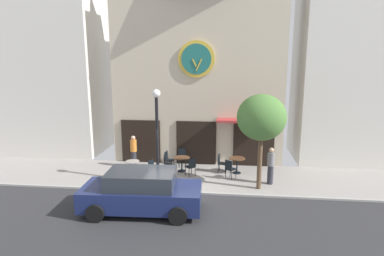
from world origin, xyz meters
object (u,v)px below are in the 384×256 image
object	(u,v)px
street_tree	(262,118)
cafe_chair_right_end	(182,156)
cafe_chair_mid_row	(221,162)
cafe_chair_near_lamp	(167,163)
cafe_chair_facing_wall	(191,165)
cafe_table_near_door	(133,166)
cafe_chair_facing_street	(149,167)
street_lamp	(157,137)
cafe_table_center_right	(182,161)
cafe_chair_under_awning	(168,159)
pedestrian_orange	(134,151)
pedestrian_grey	(271,165)
cafe_chair_corner	(230,168)
cafe_table_leftmost	(237,162)
parked_car_navy	(142,192)

from	to	relation	value
street_tree	cafe_chair_right_end	bearing A→B (deg)	144.08
cafe_chair_mid_row	cafe_chair_near_lamp	bearing A→B (deg)	-170.12
cafe_chair_facing_wall	cafe_chair_right_end	bearing A→B (deg)	113.24
cafe_table_near_door	cafe_chair_near_lamp	bearing A→B (deg)	23.68
cafe_chair_facing_wall	cafe_chair_facing_street	distance (m)	1.97
cafe_chair_facing_wall	cafe_chair_facing_street	size ratio (longest dim) A/B	1.00
street_lamp	cafe_table_center_right	world-z (taller)	street_lamp
cafe_chair_facing_street	cafe_chair_near_lamp	bearing A→B (deg)	49.52
cafe_chair_under_awning	cafe_chair_facing_wall	bearing A→B (deg)	-36.44
street_lamp	cafe_chair_facing_street	bearing A→B (deg)	131.00
pedestrian_orange	cafe_chair_mid_row	bearing A→B (deg)	-3.24
cafe_chair_facing_street	pedestrian_grey	distance (m)	5.53
cafe_chair_facing_street	cafe_chair_right_end	bearing A→B (deg)	57.57
street_tree	cafe_table_center_right	distance (m)	4.79
street_tree	cafe_chair_near_lamp	world-z (taller)	street_tree
cafe_table_center_right	pedestrian_orange	distance (m)	2.58
cafe_chair_corner	cafe_table_center_right	bearing A→B (deg)	161.58
cafe_chair_under_awning	street_lamp	bearing A→B (deg)	-91.87
cafe_chair_facing_wall	pedestrian_grey	bearing A→B (deg)	-9.23
cafe_chair_mid_row	cafe_chair_corner	distance (m)	0.98
cafe_chair_mid_row	cafe_chair_right_end	distance (m)	2.16
cafe_table_leftmost	pedestrian_orange	world-z (taller)	pedestrian_orange
cafe_table_leftmost	cafe_chair_near_lamp	world-z (taller)	cafe_chair_near_lamp
cafe_chair_mid_row	pedestrian_grey	size ratio (longest dim) A/B	0.54
street_tree	cafe_chair_facing_street	distance (m)	5.63
cafe_chair_under_awning	cafe_chair_corner	xyz separation A→B (m)	(3.12, -1.09, 0.00)
cafe_table_leftmost	cafe_chair_under_awning	world-z (taller)	cafe_chair_under_awning
cafe_chair_facing_wall	cafe_chair_under_awning	distance (m)	1.61
street_lamp	cafe_chair_near_lamp	xyz separation A→B (m)	(0.12, 1.40, -1.62)
cafe_table_center_right	cafe_chair_facing_street	distance (m)	1.78
cafe_table_center_right	cafe_chair_under_awning	distance (m)	0.81
cafe_table_leftmost	cafe_chair_facing_street	world-z (taller)	cafe_chair_facing_street
street_lamp	street_tree	bearing A→B (deg)	-0.98
street_lamp	pedestrian_grey	world-z (taller)	street_lamp
pedestrian_orange	pedestrian_grey	xyz separation A→B (m)	(6.69, -1.58, 0.00)
cafe_chair_right_end	pedestrian_grey	world-z (taller)	pedestrian_grey
cafe_chair_corner	pedestrian_grey	xyz separation A→B (m)	(1.79, -0.45, 0.33)
street_tree	cafe_chair_facing_street	xyz separation A→B (m)	(-4.97, 0.70, -2.56)
street_lamp	cafe_table_near_door	distance (m)	2.26
cafe_chair_facing_street	cafe_chair_corner	bearing A→B (deg)	5.52
cafe_chair_mid_row	parked_car_navy	xyz separation A→B (m)	(-2.75, -4.62, 0.23)
cafe_table_near_door	cafe_table_leftmost	xyz separation A→B (m)	(4.91, 1.05, 0.05)
street_lamp	cafe_chair_corner	xyz separation A→B (m)	(3.19, 0.98, -1.62)
cafe_chair_near_lamp	cafe_chair_mid_row	bearing A→B (deg)	9.88
cafe_chair_corner	cafe_chair_right_end	bearing A→B (deg)	146.56
cafe_table_near_door	cafe_chair_facing_street	xyz separation A→B (m)	(0.84, -0.12, 0.01)
cafe_table_center_right	cafe_chair_near_lamp	world-z (taller)	cafe_chair_near_lamp
pedestrian_grey	cafe_chair_right_end	bearing A→B (deg)	154.01
cafe_chair_under_awning	parked_car_navy	size ratio (longest dim) A/B	0.21
cafe_chair_facing_wall	cafe_chair_near_lamp	xyz separation A→B (m)	(-1.24, 0.28, 0.00)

